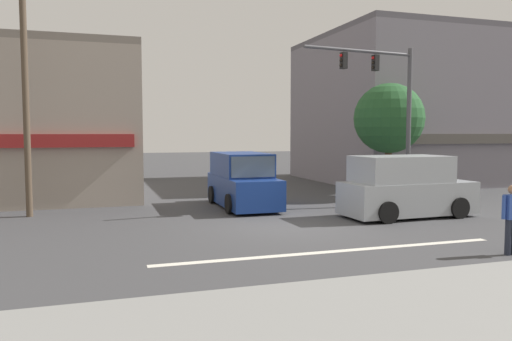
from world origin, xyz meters
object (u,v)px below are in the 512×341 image
object	(u,v)px
street_tree	(389,119)
van_crossing_leftbound	(242,181)
traffic_light_mast	(389,100)
van_waiting_far	(405,188)
utility_pole_near_left	(25,87)

from	to	relation	value
street_tree	van_crossing_leftbound	world-z (taller)	street_tree
street_tree	traffic_light_mast	bearing A→B (deg)	-122.71
street_tree	traffic_light_mast	xyz separation A→B (m)	(-1.72, -2.68, 0.64)
traffic_light_mast	van_crossing_leftbound	distance (m)	6.53
traffic_light_mast	van_waiting_far	bearing A→B (deg)	-108.56
utility_pole_near_left	van_waiting_far	size ratio (longest dim) A/B	1.85
utility_pole_near_left	van_waiting_far	bearing A→B (deg)	-18.05
street_tree	van_crossing_leftbound	bearing A→B (deg)	-172.27
street_tree	van_waiting_far	distance (m)	6.09
street_tree	traffic_light_mast	distance (m)	3.25
street_tree	utility_pole_near_left	xyz separation A→B (m)	(-14.84, -0.92, 0.93)
street_tree	utility_pole_near_left	size ratio (longest dim) A/B	0.59
street_tree	van_waiting_far	size ratio (longest dim) A/B	1.10
van_crossing_leftbound	van_waiting_far	world-z (taller)	same
van_crossing_leftbound	utility_pole_near_left	bearing A→B (deg)	179.61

